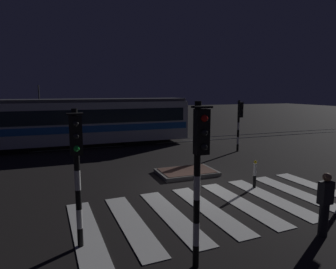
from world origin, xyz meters
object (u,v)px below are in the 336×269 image
Objects in this scene: traffic_light_corner_near_left at (77,159)px; traffic_light_corner_far_right at (239,118)px; bollard_island_edge at (255,174)px; pedestrian_waiting_at_kerb at (325,204)px; traffic_light_kerb_mid_left at (199,162)px; tram at (78,121)px.

traffic_light_corner_near_left reaches higher than traffic_light_corner_far_right.
pedestrian_waiting_at_kerb is at bearing -100.51° from bollard_island_edge.
traffic_light_kerb_mid_left is 1.06× the size of traffic_light_corner_near_left.
pedestrian_waiting_at_kerb is (5.19, -15.06, -0.87)m from tram.
tram is 8.96× the size of pedestrian_waiting_at_kerb.
traffic_light_corner_near_left reaches higher than bollard_island_edge.
tram reaches higher than traffic_light_kerb_mid_left.
bollard_island_edge is at bearing 79.49° from pedestrian_waiting_at_kerb.
tram is (0.83, 13.46, -0.49)m from traffic_light_corner_near_left.
tram is 13.81× the size of bollard_island_edge.
traffic_light_corner_far_right reaches higher than bollard_island_edge.
pedestrian_waiting_at_kerb reaches higher than bollard_island_edge.
tram is 15.95m from pedestrian_waiting_at_kerb.
traffic_light_corner_near_left is 1.98× the size of pedestrian_waiting_at_kerb.
traffic_light_corner_near_left is at bearing -140.57° from traffic_light_corner_far_right.
bollard_island_edge is at bearing 18.20° from traffic_light_corner_near_left.
traffic_light_corner_far_right is 0.21× the size of tram.
pedestrian_waiting_at_kerb is (6.02, -1.59, -1.36)m from traffic_light_corner_near_left.
traffic_light_corner_far_right is (7.86, 10.08, -0.25)m from traffic_light_kerb_mid_left.
traffic_light_corner_far_right reaches higher than pedestrian_waiting_at_kerb.
traffic_light_corner_near_left is (-2.28, 1.74, -0.13)m from traffic_light_kerb_mid_left.
traffic_light_kerb_mid_left is at bearing -138.36° from bollard_island_edge.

